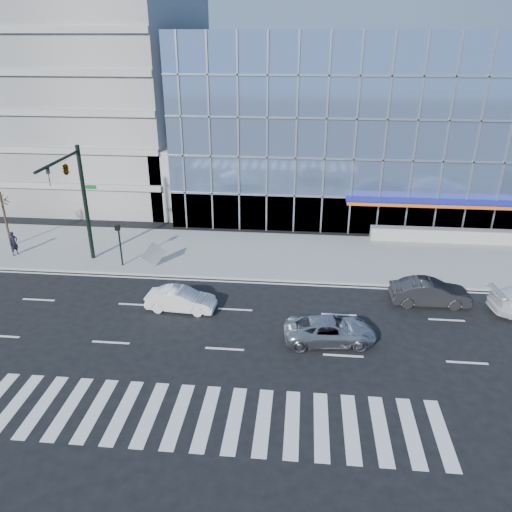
{
  "coord_description": "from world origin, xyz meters",
  "views": [
    {
      "loc": [
        3.67,
        -25.04,
        14.71
      ],
      "look_at": [
        0.93,
        3.0,
        2.13
      ],
      "focal_mm": 35.0,
      "sensor_mm": 36.0,
      "label": 1
    }
  ],
  "objects_px": {
    "street_tree_near": "(1,199)",
    "silver_suv": "(330,330)",
    "tilted_panel": "(154,254)",
    "white_sedan": "(181,300)",
    "dark_sedan": "(430,293)",
    "ped_signal_post": "(119,239)",
    "pedestrian": "(14,243)",
    "traffic_signal": "(72,181)"
  },
  "relations": [
    {
      "from": "white_sedan",
      "to": "dark_sedan",
      "type": "bearing_deg",
      "value": -78.13
    },
    {
      "from": "dark_sedan",
      "to": "tilted_panel",
      "type": "distance_m",
      "value": 17.88
    },
    {
      "from": "silver_suv",
      "to": "dark_sedan",
      "type": "bearing_deg",
      "value": -59.38
    },
    {
      "from": "traffic_signal",
      "to": "tilted_panel",
      "type": "xyz_separation_m",
      "value": [
        4.76,
        0.43,
        -5.1
      ]
    },
    {
      "from": "ped_signal_post",
      "to": "silver_suv",
      "type": "height_order",
      "value": "ped_signal_post"
    },
    {
      "from": "street_tree_near",
      "to": "tilted_panel",
      "type": "relative_size",
      "value": 3.25
    },
    {
      "from": "traffic_signal",
      "to": "ped_signal_post",
      "type": "relative_size",
      "value": 2.67
    },
    {
      "from": "dark_sedan",
      "to": "street_tree_near",
      "type": "bearing_deg",
      "value": 77.48
    },
    {
      "from": "ped_signal_post",
      "to": "pedestrian",
      "type": "distance_m",
      "value": 8.4
    },
    {
      "from": "ped_signal_post",
      "to": "silver_suv",
      "type": "distance_m",
      "value": 15.92
    },
    {
      "from": "traffic_signal",
      "to": "pedestrian",
      "type": "relative_size",
      "value": 4.52
    },
    {
      "from": "traffic_signal",
      "to": "dark_sedan",
      "type": "distance_m",
      "value": 23.16
    },
    {
      "from": "street_tree_near",
      "to": "traffic_signal",
      "type": "bearing_deg",
      "value": -22.71
    },
    {
      "from": "traffic_signal",
      "to": "tilted_panel",
      "type": "bearing_deg",
      "value": 5.17
    },
    {
      "from": "white_sedan",
      "to": "tilted_panel",
      "type": "height_order",
      "value": "tilted_panel"
    },
    {
      "from": "ped_signal_post",
      "to": "pedestrian",
      "type": "relative_size",
      "value": 1.7
    },
    {
      "from": "street_tree_near",
      "to": "silver_suv",
      "type": "distance_m",
      "value": 25.7
    },
    {
      "from": "street_tree_near",
      "to": "pedestrian",
      "type": "height_order",
      "value": "street_tree_near"
    },
    {
      "from": "white_sedan",
      "to": "tilted_panel",
      "type": "xyz_separation_m",
      "value": [
        -3.12,
        5.3,
        0.41
      ]
    },
    {
      "from": "silver_suv",
      "to": "tilted_panel",
      "type": "distance_m",
      "value": 13.96
    },
    {
      "from": "ped_signal_post",
      "to": "pedestrian",
      "type": "xyz_separation_m",
      "value": [
        -8.26,
        1.03,
        -1.11
      ]
    },
    {
      "from": "traffic_signal",
      "to": "street_tree_near",
      "type": "distance_m",
      "value": 7.96
    },
    {
      "from": "street_tree_near",
      "to": "silver_suv",
      "type": "relative_size",
      "value": 0.88
    },
    {
      "from": "street_tree_near",
      "to": "dark_sedan",
      "type": "distance_m",
      "value": 30.05
    },
    {
      "from": "white_sedan",
      "to": "pedestrian",
      "type": "xyz_separation_m",
      "value": [
        -13.64,
        6.27,
        0.37
      ]
    },
    {
      "from": "traffic_signal",
      "to": "dark_sedan",
      "type": "height_order",
      "value": "traffic_signal"
    },
    {
      "from": "dark_sedan",
      "to": "tilted_panel",
      "type": "relative_size",
      "value": 3.52
    },
    {
      "from": "street_tree_near",
      "to": "white_sedan",
      "type": "xyz_separation_m",
      "value": [
        14.88,
        -7.8,
        -3.12
      ]
    },
    {
      "from": "silver_suv",
      "to": "pedestrian",
      "type": "relative_size",
      "value": 2.7
    },
    {
      "from": "silver_suv",
      "to": "white_sedan",
      "type": "xyz_separation_m",
      "value": [
        -8.47,
        2.47,
        -0.0
      ]
    },
    {
      "from": "white_sedan",
      "to": "tilted_panel",
      "type": "bearing_deg",
      "value": 34.1
    },
    {
      "from": "ped_signal_post",
      "to": "pedestrian",
      "type": "height_order",
      "value": "ped_signal_post"
    },
    {
      "from": "silver_suv",
      "to": "white_sedan",
      "type": "relative_size",
      "value": 1.19
    },
    {
      "from": "silver_suv",
      "to": "dark_sedan",
      "type": "relative_size",
      "value": 1.04
    },
    {
      "from": "white_sedan",
      "to": "dark_sedan",
      "type": "xyz_separation_m",
      "value": [
        14.47,
        2.1,
        0.09
      ]
    },
    {
      "from": "dark_sedan",
      "to": "pedestrian",
      "type": "xyz_separation_m",
      "value": [
        -28.11,
        4.17,
        0.28
      ]
    },
    {
      "from": "silver_suv",
      "to": "street_tree_near",
      "type": "bearing_deg",
      "value": 59.6
    },
    {
      "from": "street_tree_near",
      "to": "dark_sedan",
      "type": "height_order",
      "value": "street_tree_near"
    },
    {
      "from": "pedestrian",
      "to": "tilted_panel",
      "type": "bearing_deg",
      "value": -70.67
    },
    {
      "from": "white_sedan",
      "to": "ped_signal_post",
      "type": "bearing_deg",
      "value": 49.34
    },
    {
      "from": "pedestrian",
      "to": "traffic_signal",
      "type": "bearing_deg",
      "value": -79.07
    },
    {
      "from": "street_tree_near",
      "to": "dark_sedan",
      "type": "bearing_deg",
      "value": -10.99
    }
  ]
}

